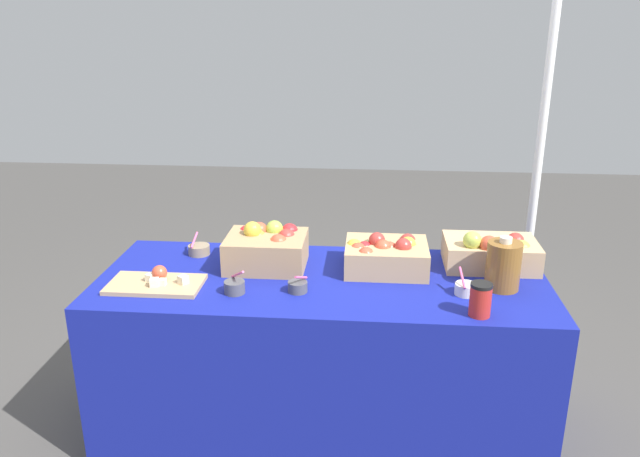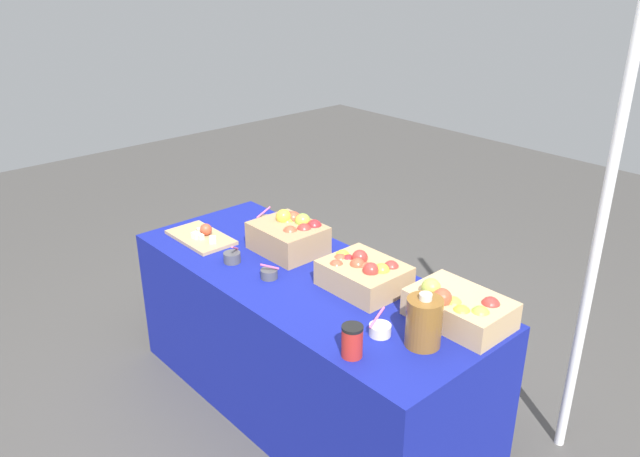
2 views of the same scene
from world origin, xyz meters
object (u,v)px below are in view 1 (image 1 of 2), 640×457
sample_bowl_far (298,286)px  cider_jug (503,265)px  apple_crate_left (492,252)px  apple_crate_middle (384,255)px  apple_crate_right (267,248)px  cutting_board_front (157,283)px  sample_bowl_extra (466,289)px  coffee_cup (480,300)px  tent_pole (537,171)px  sample_bowl_near (235,287)px  sample_bowl_mid (199,250)px

sample_bowl_far → cider_jug: 0.83m
apple_crate_left → apple_crate_middle: bearing=-170.9°
apple_crate_right → cutting_board_front: 0.49m
sample_bowl_extra → coffee_cup: coffee_cup is taller
tent_pole → apple_crate_right: bearing=-155.7°
apple_crate_left → sample_bowl_near: bearing=-161.1°
cutting_board_front → sample_bowl_mid: (0.08, 0.37, 0.01)m
apple_crate_right → tent_pole: tent_pole is taller
sample_bowl_far → sample_bowl_extra: sample_bowl_extra is taller
apple_crate_left → cider_jug: cider_jug is taller
cider_jug → apple_crate_left: bearing=90.7°
apple_crate_middle → tent_pole: tent_pole is taller
sample_bowl_extra → coffee_cup: size_ratio=0.80×
apple_crate_left → sample_bowl_mid: 1.33m
coffee_cup → sample_bowl_near: bearing=173.0°
cutting_board_front → sample_bowl_near: sample_bowl_near is taller
sample_bowl_mid → coffee_cup: size_ratio=0.77×
apple_crate_left → tent_pole: tent_pole is taller
apple_crate_middle → cider_jug: (0.48, -0.15, 0.03)m
sample_bowl_near → tent_pole: size_ratio=0.05×
sample_bowl_mid → sample_bowl_extra: size_ratio=0.97×
sample_bowl_mid → sample_bowl_extra: sample_bowl_extra is taller
cutting_board_front → tent_pole: (1.69, 0.84, 0.30)m
sample_bowl_far → sample_bowl_extra: size_ratio=0.86×
sample_bowl_extra → cider_jug: cider_jug is taller
apple_crate_right → sample_bowl_mid: bearing=162.7°
cutting_board_front → sample_bowl_mid: 0.37m
sample_bowl_extra → tent_pole: bearing=61.5°
apple_crate_right → coffee_cup: size_ratio=2.68×
apple_crate_middle → sample_bowl_extra: apple_crate_middle is taller
apple_crate_left → apple_crate_middle: (-0.47, -0.08, 0.00)m
sample_bowl_far → coffee_cup: size_ratio=0.69×
apple_crate_right → tent_pole: bearing=24.3°
apple_crate_right → coffee_cup: apple_crate_right is taller
apple_crate_left → sample_bowl_far: 0.89m
sample_bowl_near → apple_crate_right: bearing=74.5°
sample_bowl_near → apple_crate_middle: bearing=25.9°
apple_crate_right → sample_bowl_mid: 0.36m
apple_crate_middle → sample_bowl_extra: size_ratio=3.46×
apple_crate_middle → sample_bowl_near: (-0.60, -0.29, -0.04)m
apple_crate_middle → cider_jug: bearing=-17.8°
apple_crate_right → apple_crate_left: bearing=4.1°
cutting_board_front → cider_jug: 1.41m
apple_crate_right → sample_bowl_far: apple_crate_right is taller
sample_bowl_near → sample_bowl_extra: size_ratio=1.06×
sample_bowl_near → cutting_board_front: bearing=173.9°
apple_crate_middle → sample_bowl_near: 0.67m
sample_bowl_mid → apple_crate_left: bearing=-1.5°
apple_crate_right → tent_pole: size_ratio=0.16×
apple_crate_left → tent_pole: 0.63m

